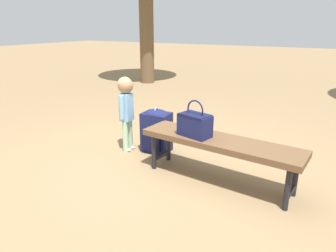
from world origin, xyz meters
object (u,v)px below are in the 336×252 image
handbag (195,124)px  backpack_large (156,130)px  child_standing (126,102)px  park_bench (220,145)px

handbag → backpack_large: 0.85m
handbag → child_standing: (1.02, -0.25, 0.04)m
park_bench → handbag: (0.25, 0.04, 0.18)m
park_bench → backpack_large: (0.94, -0.36, -0.11)m
park_bench → handbag: bearing=8.3°
child_standing → backpack_large: (-0.33, -0.15, -0.33)m
handbag → backpack_large: bearing=-29.8°
child_standing → backpack_large: size_ratio=1.64×
park_bench → handbag: size_ratio=4.43×
handbag → child_standing: size_ratio=0.40×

